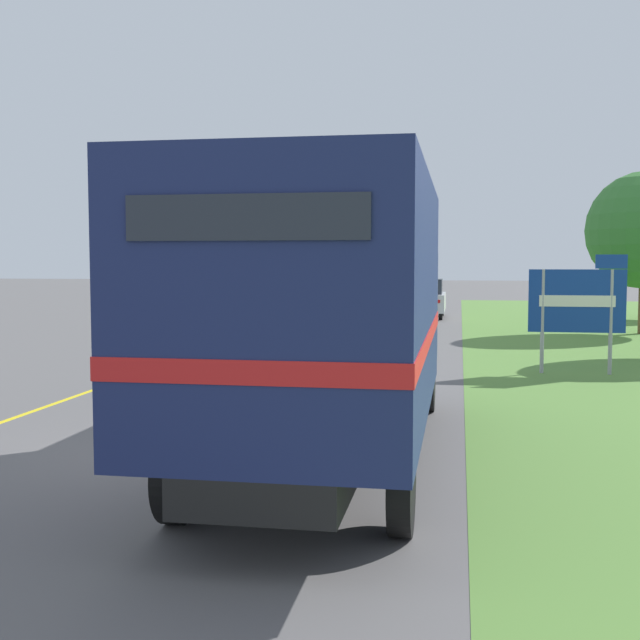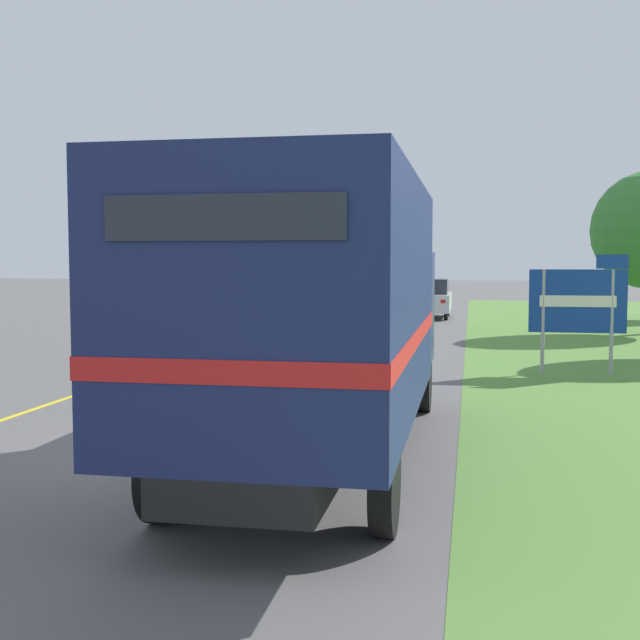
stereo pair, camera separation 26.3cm
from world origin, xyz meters
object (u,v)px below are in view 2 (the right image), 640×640
(highway_sign, at_px, (579,302))
(lead_car_silver_ahead, at_px, (431,298))
(horse_trailer_truck, at_px, (319,310))
(lead_car_white, at_px, (300,309))

(highway_sign, bearing_deg, lead_car_silver_ahead, 103.35)
(horse_trailer_truck, height_order, lead_car_silver_ahead, horse_trailer_truck)
(horse_trailer_truck, xyz_separation_m, lead_car_silver_ahead, (0.07, 27.11, -1.07))
(lead_car_white, bearing_deg, lead_car_silver_ahead, 67.50)
(lead_car_silver_ahead, relative_size, highway_sign, 1.54)
(lead_car_white, distance_m, lead_car_silver_ahead, 10.60)
(horse_trailer_truck, relative_size, highway_sign, 3.12)
(horse_trailer_truck, height_order, lead_car_white, horse_trailer_truck)
(lead_car_white, bearing_deg, highway_sign, -44.51)
(lead_car_white, xyz_separation_m, lead_car_silver_ahead, (4.06, 9.79, -0.04))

